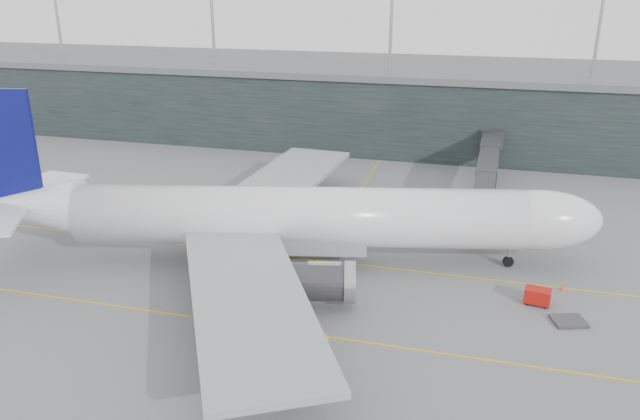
# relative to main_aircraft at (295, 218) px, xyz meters

# --- Properties ---
(ground) EXTENTS (320.00, 320.00, 0.00)m
(ground) POSITION_rel_main_aircraft_xyz_m (-3.11, 5.34, -5.63)
(ground) COLOR #525256
(ground) RESTS_ON ground
(taxiline_a) EXTENTS (160.00, 0.25, 0.02)m
(taxiline_a) POSITION_rel_main_aircraft_xyz_m (-3.11, 1.34, -5.62)
(taxiline_a) COLOR gold
(taxiline_a) RESTS_ON ground
(taxiline_b) EXTENTS (160.00, 0.25, 0.02)m
(taxiline_b) POSITION_rel_main_aircraft_xyz_m (-3.11, -14.66, -5.62)
(taxiline_b) COLOR gold
(taxiline_b) RESTS_ON ground
(taxiline_lead_main) EXTENTS (0.25, 60.00, 0.02)m
(taxiline_lead_main) POSITION_rel_main_aircraft_xyz_m (1.89, 25.34, -5.62)
(taxiline_lead_main) COLOR gold
(taxiline_lead_main) RESTS_ON ground
(terminal) EXTENTS (240.00, 36.00, 29.00)m
(terminal) POSITION_rel_main_aircraft_xyz_m (-3.11, 63.34, 1.99)
(terminal) COLOR black
(terminal) RESTS_ON ground
(main_aircraft) EXTENTS (70.94, 65.58, 20.05)m
(main_aircraft) POSITION_rel_main_aircraft_xyz_m (0.00, 0.00, 0.00)
(main_aircraft) COLOR silver
(main_aircraft) RESTS_ON ground
(jet_bridge) EXTENTS (4.58, 44.57, 6.79)m
(jet_bridge) POSITION_rel_main_aircraft_xyz_m (20.82, 29.59, -0.54)
(jet_bridge) COLOR #27282C
(jet_bridge) RESTS_ON ground
(gse_cart) EXTENTS (2.74, 1.99, 1.71)m
(gse_cart) POSITION_rel_main_aircraft_xyz_m (26.74, -3.11, -4.67)
(gse_cart) COLOR #A9110C
(gse_cart) RESTS_ON ground
(baggage_dolly) EXTENTS (3.68, 3.30, 0.31)m
(baggage_dolly) POSITION_rel_main_aircraft_xyz_m (29.55, -6.14, -5.44)
(baggage_dolly) COLOR #37363B
(baggage_dolly) RESTS_ON ground
(uld_a) EXTENTS (2.25, 1.83, 1.97)m
(uld_a) POSITION_rel_main_aircraft_xyz_m (-7.59, 14.86, -4.59)
(uld_a) COLOR #333338
(uld_a) RESTS_ON ground
(uld_b) EXTENTS (2.32, 2.00, 1.85)m
(uld_b) POSITION_rel_main_aircraft_xyz_m (-6.88, 16.95, -4.65)
(uld_b) COLOR #333338
(uld_b) RESTS_ON ground
(uld_c) EXTENTS (2.65, 2.41, 1.96)m
(uld_c) POSITION_rel_main_aircraft_xyz_m (-1.68, 16.37, -4.60)
(uld_c) COLOR #333338
(uld_c) RESTS_ON ground
(cone_nose) EXTENTS (0.45, 0.45, 0.72)m
(cone_nose) POSITION_rel_main_aircraft_xyz_m (29.51, 0.84, -5.27)
(cone_nose) COLOR #F5470D
(cone_nose) RESTS_ON ground
(cone_wing_stbd) EXTENTS (0.46, 0.46, 0.73)m
(cone_wing_stbd) POSITION_rel_main_aircraft_xyz_m (7.70, -15.18, -5.26)
(cone_wing_stbd) COLOR orange
(cone_wing_stbd) RESTS_ON ground
(cone_wing_port) EXTENTS (0.45, 0.45, 0.72)m
(cone_wing_port) POSITION_rel_main_aircraft_xyz_m (5.84, 16.54, -5.27)
(cone_wing_port) COLOR orange
(cone_wing_port) RESTS_ON ground
(cone_tail) EXTENTS (0.45, 0.45, 0.72)m
(cone_tail) POSITION_rel_main_aircraft_xyz_m (-10.12, -4.43, -5.27)
(cone_tail) COLOR orange
(cone_tail) RESTS_ON ground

